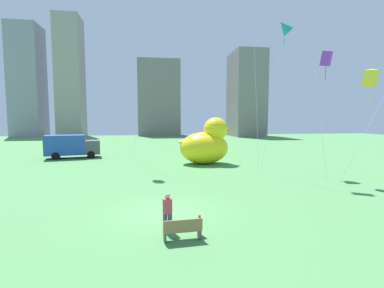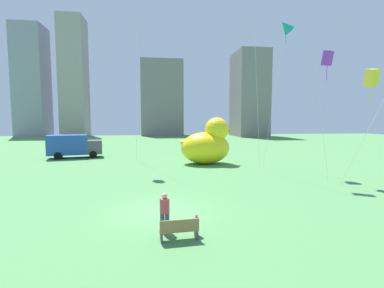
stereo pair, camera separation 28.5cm
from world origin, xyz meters
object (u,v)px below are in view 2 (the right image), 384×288
(person_adult, at_px, (165,210))
(kite_purple, at_px, (327,59))
(giant_inflatable_duck, at_px, (207,144))
(kite_teal, at_px, (286,27))
(box_truck, at_px, (74,146))
(person_child, at_px, (196,224))
(kite_yellow, at_px, (372,78))
(park_bench, at_px, (179,229))

(person_adult, bearing_deg, kite_purple, 34.50)
(giant_inflatable_duck, bearing_deg, kite_teal, -34.28)
(box_truck, bearing_deg, person_child, -65.04)
(person_adult, height_order, kite_purple, kite_purple)
(person_child, distance_m, giant_inflatable_duck, 18.67)
(person_adult, relative_size, kite_teal, 0.12)
(box_truck, bearing_deg, kite_purple, -33.49)
(kite_yellow, bearing_deg, kite_purple, 103.73)
(person_child, xyz_separation_m, kite_yellow, (12.58, 5.89, 6.99))
(kite_yellow, bearing_deg, box_truck, 141.85)
(person_child, bearing_deg, box_truck, 114.96)
(person_child, xyz_separation_m, kite_purple, (11.70, 9.46, 8.96))
(giant_inflatable_duck, xyz_separation_m, kite_yellow, (8.65, -12.29, 5.36))
(person_adult, height_order, box_truck, box_truck)
(person_adult, xyz_separation_m, kite_teal, (11.61, 13.28, 12.26))
(person_adult, xyz_separation_m, giant_inflatable_duck, (5.20, 17.64, 1.19))
(box_truck, relative_size, kite_yellow, 0.81)
(person_child, xyz_separation_m, giant_inflatable_duck, (3.92, 18.18, 1.63))
(box_truck, bearing_deg, giant_inflatable_duck, -23.34)
(kite_teal, bearing_deg, box_truck, 153.22)
(box_truck, bearing_deg, kite_teal, -26.78)
(giant_inflatable_duck, relative_size, kite_teal, 0.43)
(kite_purple, bearing_deg, kite_yellow, -76.27)
(person_adult, xyz_separation_m, kite_purple, (12.99, 8.92, 8.51))
(park_bench, xyz_separation_m, kite_yellow, (13.33, 6.33, 7.01))
(person_adult, bearing_deg, box_truck, 112.93)
(person_adult, bearing_deg, giant_inflatable_duck, 73.56)
(person_child, relative_size, giant_inflatable_duck, 0.15)
(person_child, height_order, kite_teal, kite_teal)
(person_adult, bearing_deg, park_bench, -61.42)
(giant_inflatable_duck, height_order, kite_purple, kite_purple)
(kite_purple, distance_m, kite_teal, 5.91)
(box_truck, relative_size, kite_purple, 0.65)
(park_bench, relative_size, kite_purple, 0.16)
(park_bench, height_order, box_truck, box_truck)
(person_adult, distance_m, kite_purple, 17.91)
(kite_yellow, bearing_deg, park_bench, -154.61)
(giant_inflatable_duck, bearing_deg, kite_purple, -48.24)
(giant_inflatable_duck, bearing_deg, kite_yellow, -54.84)
(kite_yellow, bearing_deg, giant_inflatable_duck, 125.16)
(box_truck, xyz_separation_m, kite_yellow, (24.15, -18.97, 6.03))
(giant_inflatable_duck, relative_size, kite_purple, 0.59)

